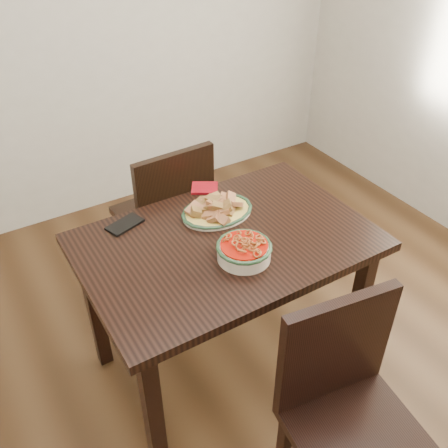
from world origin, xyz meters
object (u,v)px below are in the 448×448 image
dining_table (227,258)px  noodle_bowl (244,249)px  smartphone (125,224)px  fish_plate (217,205)px  chair_far (167,212)px  chair_near (347,404)px

dining_table → noodle_bowl: size_ratio=5.41×
noodle_bowl → smartphone: (-0.31, 0.44, -0.04)m
fish_plate → smartphone: fish_plate is taller
chair_far → chair_near: bearing=87.9°
dining_table → chair_far: chair_far is taller
dining_table → smartphone: (-0.32, 0.30, 0.11)m
noodle_bowl → smartphone: size_ratio=1.42×
chair_far → chair_near: (0.01, -1.34, 0.00)m
dining_table → chair_far: bearing=87.7°
fish_plate → chair_near: bearing=-91.4°
dining_table → smartphone: 0.45m
dining_table → chair_near: size_ratio=1.31×
chair_far → fish_plate: (0.03, -0.46, 0.30)m
dining_table → chair_near: chair_near is taller
chair_far → noodle_bowl: chair_far is taller
fish_plate → smartphone: (-0.37, 0.13, -0.04)m
chair_near → fish_plate: (0.02, 0.88, 0.30)m
chair_near → fish_plate: 0.93m
noodle_bowl → smartphone: noodle_bowl is taller
chair_far → smartphone: chair_far is taller
noodle_bowl → chair_far: bearing=87.6°
chair_far → fish_plate: size_ratio=2.84×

